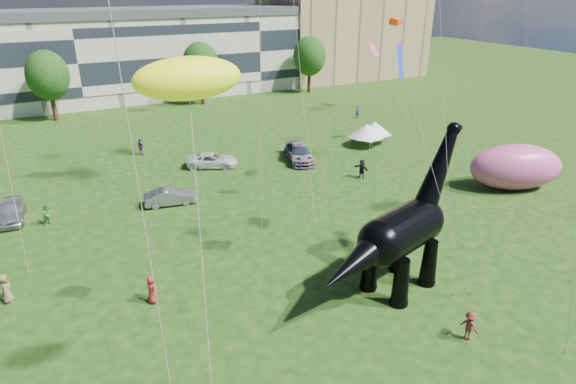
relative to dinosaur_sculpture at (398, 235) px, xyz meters
name	(u,v)px	position (x,y,z in m)	size (l,w,h in m)	color
ground	(380,332)	(-2.97, -2.67, -3.59)	(220.00, 220.00, 0.00)	#16330C
terrace_row	(74,62)	(-10.97, 59.33, 2.41)	(78.00, 11.00, 12.00)	beige
apartment_block	(343,15)	(37.03, 62.33, 7.41)	(28.00, 18.00, 22.00)	tan
tree_mid_left	(47,71)	(-14.97, 50.33, 2.70)	(5.20, 5.20, 9.44)	#382314
tree_mid_right	(200,61)	(5.03, 50.33, 2.70)	(5.20, 5.20, 9.44)	#382314
tree_far_right	(309,53)	(23.03, 50.33, 2.70)	(5.20, 5.20, 9.44)	#382314
dinosaur_sculpture	(398,235)	(0.00, 0.00, 0.00)	(11.58, 4.95, 9.52)	black
car_silver	(11,211)	(-19.86, 20.40, -2.82)	(1.81, 4.51, 1.54)	silver
car_grey	(170,197)	(-8.47, 17.66, -2.92)	(1.42, 4.08, 1.35)	slate
car_white	(212,160)	(-2.58, 24.36, -2.91)	(2.26, 4.90, 1.36)	silver
car_dark	(299,153)	(5.79, 22.07, -2.78)	(2.29, 5.63, 1.63)	#595960
gazebo_near	(367,131)	(14.58, 22.81, -1.83)	(4.68, 4.68, 2.51)	white
gazebo_far	(375,128)	(16.08, 23.42, -1.89)	(3.78, 3.78, 2.43)	white
inflatable_pink	(515,167)	(18.89, 7.26, -1.61)	(7.94, 3.97, 3.97)	#D85492
visitors	(208,206)	(-6.44, 14.21, -2.74)	(49.97, 39.09, 1.78)	black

